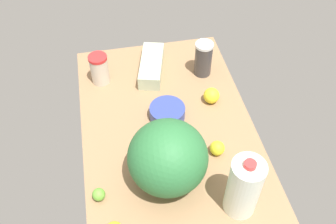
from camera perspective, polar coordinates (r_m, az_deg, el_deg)
The scene contains 10 objects.
countertop at distance 168.08cm, azimuth -0.00°, elevation -2.63°, with size 120.00×76.00×3.00cm, color #936E4C.
mixing_bowl at distance 168.71cm, azimuth -0.12°, elevation -0.05°, with size 16.06×16.06×5.91cm, color #31418F.
egg_carton at distance 190.51cm, azimuth -2.52°, elevation 7.04°, with size 28.51×10.55×7.42cm, color beige.
milk_jug at distance 136.30cm, azimuth 11.46°, elevation -11.18°, with size 11.99×11.99×28.24cm.
tumbler_cup at distance 185.39cm, azimuth -10.40°, elevation 6.47°, with size 9.09×9.09×15.49cm.
watermelon at distance 139.64cm, azimuth -0.04°, elevation -6.94°, with size 30.26×30.26×28.22cm, color #2B6E39.
shaker_bottle at distance 186.89cm, azimuth 5.40°, elevation 8.09°, with size 8.78×8.78×18.25cm.
lime_far_back at distance 147.05cm, azimuth -10.51°, elevation -12.26°, with size 5.02×5.02×5.02cm, color #65AA37.
lemon_loose at distance 176.05cm, azimuth 6.64°, elevation 2.50°, with size 7.49×7.49×7.49cm, color yellow.
lemon_near_front at distance 157.17cm, azimuth 7.51°, elevation -5.48°, with size 6.23×6.23×6.23cm, color yellow.
Camera 1 is at (104.67, -20.82, 131.35)cm, focal length 40.00 mm.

